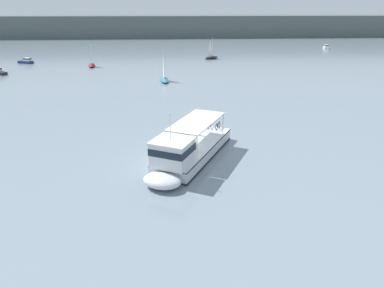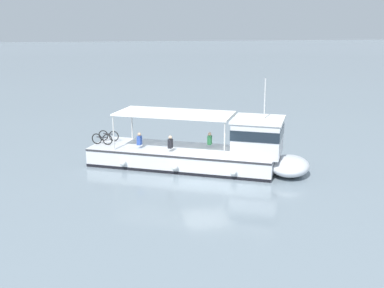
% 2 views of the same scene
% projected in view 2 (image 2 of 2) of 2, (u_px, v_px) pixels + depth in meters
% --- Properties ---
extents(ground_plane, '(400.00, 400.00, 0.00)m').
position_uv_depth(ground_plane, '(207.00, 176.00, 25.73)').
color(ground_plane, gray).
extents(ferry_main, '(8.52, 12.73, 5.32)m').
position_uv_depth(ferry_main, '(209.00, 152.00, 26.85)').
color(ferry_main, silver).
rests_on(ferry_main, ground).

